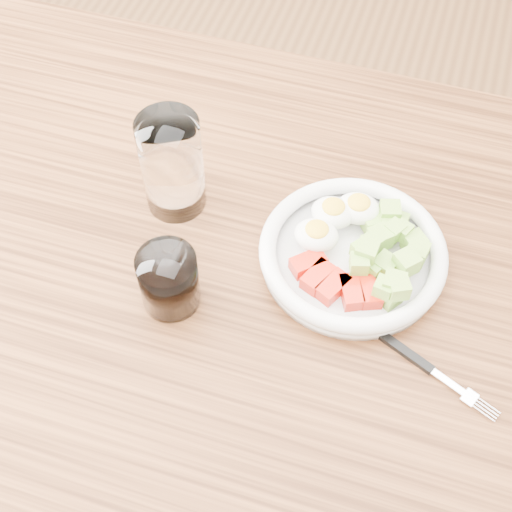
% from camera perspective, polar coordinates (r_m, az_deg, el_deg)
% --- Properties ---
extents(ground, '(4.00, 4.00, 0.00)m').
position_cam_1_polar(ground, '(1.64, 0.24, -16.62)').
color(ground, brown).
rests_on(ground, ground).
extents(dining_table, '(1.50, 0.90, 0.77)m').
position_cam_1_polar(dining_table, '(1.03, 0.36, -4.75)').
color(dining_table, brown).
rests_on(dining_table, ground).
extents(bowl, '(0.25, 0.25, 0.07)m').
position_cam_1_polar(bowl, '(0.95, 7.85, 0.39)').
color(bowl, white).
rests_on(bowl, dining_table).
extents(fork, '(0.16, 0.08, 0.01)m').
position_cam_1_polar(fork, '(0.90, 12.98, -8.29)').
color(fork, black).
rests_on(fork, dining_table).
extents(water_glass, '(0.08, 0.08, 0.15)m').
position_cam_1_polar(water_glass, '(0.97, -6.74, 7.25)').
color(water_glass, white).
rests_on(water_glass, dining_table).
extents(coffee_glass, '(0.08, 0.08, 0.09)m').
position_cam_1_polar(coffee_glass, '(0.90, -6.98, -1.95)').
color(coffee_glass, white).
rests_on(coffee_glass, dining_table).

